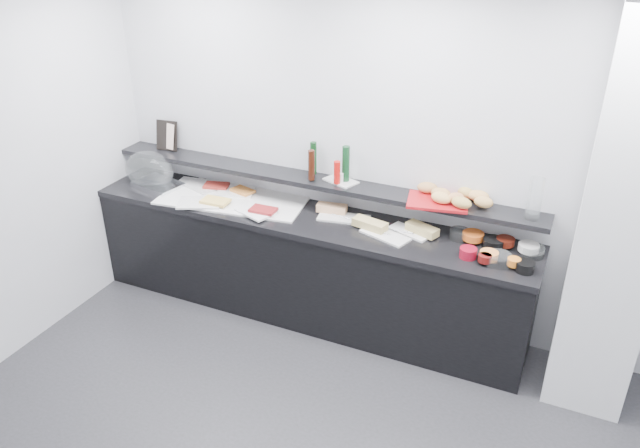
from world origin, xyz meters
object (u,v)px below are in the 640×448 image
at_px(bread_tray, 438,202).
at_px(framed_print, 167,136).
at_px(cloche_base, 158,185).
at_px(carafe, 535,199).
at_px(condiment_tray, 341,181).
at_px(sandwich_plate_mid, 385,235).

bearing_deg(bread_tray, framed_print, 166.08).
relative_size(cloche_base, carafe, 1.36).
bearing_deg(bread_tray, cloche_base, 171.96).
distance_m(framed_print, condiment_tray, 1.65).
relative_size(cloche_base, bread_tray, 0.95).
height_order(cloche_base, carafe, carafe).
xyz_separation_m(condiment_tray, bread_tray, (0.79, -0.06, 0.00)).
bearing_deg(carafe, condiment_tray, 178.21).
bearing_deg(framed_print, bread_tray, -9.10).
distance_m(condiment_tray, bread_tray, 0.79).
height_order(framed_print, carafe, carafe).
xyz_separation_m(sandwich_plate_mid, framed_print, (-2.11, 0.28, 0.37)).
height_order(sandwich_plate_mid, bread_tray, bread_tray).
height_order(sandwich_plate_mid, carafe, carafe).
bearing_deg(carafe, cloche_base, -176.60).
xyz_separation_m(framed_print, carafe, (3.09, -0.07, 0.02)).
bearing_deg(condiment_tray, sandwich_plate_mid, -8.09).
distance_m(cloche_base, sandwich_plate_mid, 2.07).
bearing_deg(cloche_base, sandwich_plate_mid, 10.37).
bearing_deg(cloche_base, framed_print, 111.63).
height_order(sandwich_plate_mid, framed_print, framed_print).
bearing_deg(carafe, bread_tray, -178.32).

